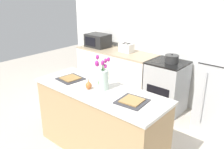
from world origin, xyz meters
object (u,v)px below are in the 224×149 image
(plate_setting_left, at_px, (71,79))
(microwave, at_px, (98,40))
(stove_range, at_px, (166,87))
(cooking_pot, at_px, (172,59))
(pear_figurine, at_px, (89,85))
(flower_vase, at_px, (103,77))
(toaster, at_px, (126,48))
(plate_setting_right, at_px, (132,101))

(plate_setting_left, relative_size, microwave, 0.69)
(stove_range, bearing_deg, cooking_pot, 0.43)
(pear_figurine, relative_size, plate_setting_left, 0.39)
(flower_vase, distance_m, pear_figurine, 0.20)
(microwave, bearing_deg, toaster, 3.99)
(flower_vase, bearing_deg, toaster, 118.53)
(pear_figurine, bearing_deg, plate_setting_left, 171.21)
(plate_setting_left, distance_m, microwave, 1.92)
(stove_range, distance_m, toaster, 1.09)
(pear_figurine, xyz_separation_m, plate_setting_right, (0.61, 0.07, -0.04))
(flower_vase, distance_m, toaster, 1.84)
(plate_setting_right, bearing_deg, stove_range, 104.52)
(cooking_pot, bearing_deg, toaster, 177.18)
(pear_figurine, distance_m, plate_setting_right, 0.62)
(plate_setting_right, xyz_separation_m, microwave, (-2.07, 1.61, 0.11))
(flower_vase, relative_size, cooking_pot, 1.86)
(plate_setting_left, distance_m, cooking_pot, 1.75)
(plate_setting_right, xyz_separation_m, cooking_pot, (-0.36, 1.61, 0.04))
(pear_figurine, height_order, plate_setting_right, pear_figurine)
(stove_range, xyz_separation_m, toaster, (-0.94, 0.05, 0.54))
(plate_setting_right, relative_size, toaster, 1.19)
(flower_vase, height_order, toaster, flower_vase)
(flower_vase, height_order, plate_setting_left, flower_vase)
(plate_setting_left, relative_size, toaster, 1.19)
(cooking_pot, bearing_deg, plate_setting_right, -77.29)
(plate_setting_left, bearing_deg, stove_range, 69.05)
(flower_vase, bearing_deg, plate_setting_left, -175.33)
(plate_setting_right, bearing_deg, flower_vase, 174.53)
(stove_range, relative_size, plate_setting_left, 2.75)
(microwave, bearing_deg, plate_setting_right, -37.89)
(microwave, bearing_deg, flower_vase, -44.49)
(pear_figurine, xyz_separation_m, plate_setting_left, (-0.42, 0.07, -0.04))
(microwave, bearing_deg, cooking_pot, 0.04)
(flower_vase, relative_size, microwave, 0.89)
(plate_setting_left, distance_m, plate_setting_right, 1.04)
(flower_vase, relative_size, toaster, 1.53)
(toaster, bearing_deg, microwave, -176.01)
(flower_vase, xyz_separation_m, cooking_pot, (0.11, 1.57, -0.10))
(plate_setting_left, height_order, plate_setting_right, same)
(pear_figurine, bearing_deg, toaster, 113.29)
(plate_setting_left, bearing_deg, microwave, 122.73)
(stove_range, height_order, microwave, microwave)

